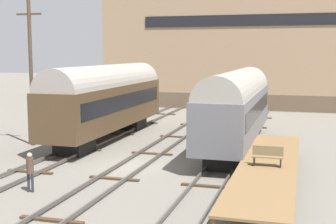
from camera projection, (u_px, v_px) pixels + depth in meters
ground_plane at (135, 166)px, 25.96m from camera, size 200.00×200.00×0.00m
track_left at (59, 158)px, 27.26m from camera, size 2.60×60.00×0.26m
track_middle at (135, 163)px, 25.95m from camera, size 2.60×60.00×0.26m
track_right at (220, 169)px, 24.63m from camera, size 2.60×60.00×0.26m
train_car_grey at (237, 105)px, 30.05m from camera, size 2.88×15.38×5.11m
train_car_brown at (107, 97)px, 33.58m from camera, size 3.07×15.47×5.37m
station_platform at (268, 165)px, 21.92m from camera, size 2.65×15.43×1.07m
bench at (268, 155)px, 21.42m from camera, size 1.40×0.40×0.91m
person_worker at (30, 168)px, 20.91m from camera, size 0.32×0.32×1.81m
utility_pole at (31, 69)px, 31.00m from camera, size 1.80×0.24×9.92m
warehouse_building at (262, 31)px, 55.64m from camera, size 35.42×13.54×17.47m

